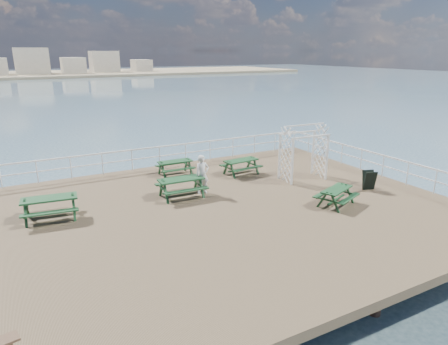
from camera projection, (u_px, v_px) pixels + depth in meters
ground at (221, 213)px, 15.37m from camera, size 18.00×14.00×0.30m
sea_backdrop at (67, 71)px, 133.99m from camera, size 300.00×300.00×9.20m
railing at (191, 171)px, 17.20m from camera, size 17.77×13.76×1.10m
picnic_table_a at (50, 203)px, 14.35m from camera, size 2.07×1.75×0.93m
picnic_table_b at (175, 165)px, 19.50m from camera, size 1.67×1.36×0.80m
picnic_table_c at (241, 164)px, 19.62m from camera, size 1.83×1.53×0.83m
picnic_table_d at (181, 183)px, 16.53m from camera, size 1.92×1.58×0.91m
picnic_table_e at (337, 193)px, 15.68m from camera, size 1.94×1.76×0.77m
trellis_arbor at (303, 155)px, 18.70m from camera, size 2.17×1.26×2.62m
sandwich_board at (369, 180)px, 17.41m from camera, size 0.63×0.55×0.88m
person at (202, 174)px, 16.88m from camera, size 0.62×0.42×1.67m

